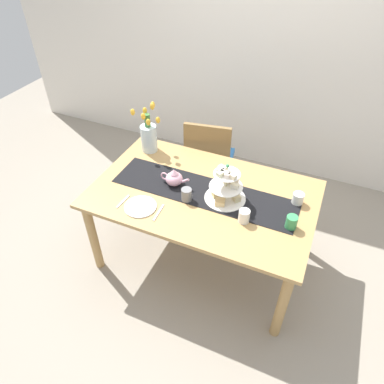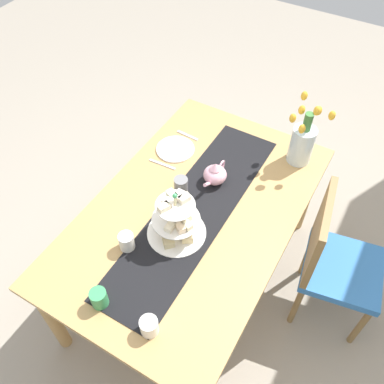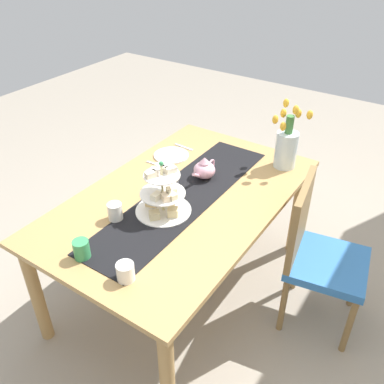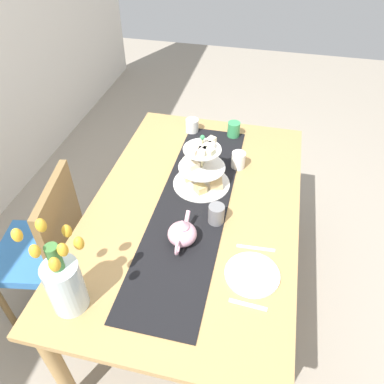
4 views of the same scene
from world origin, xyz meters
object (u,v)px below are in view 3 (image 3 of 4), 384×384
(dining_table, at_px, (182,209))
(knife_left, at_px, (158,165))
(fork_left, at_px, (184,147))
(tulip_vase, at_px, (287,145))
(teapot, at_px, (205,169))
(mug_grey, at_px, (172,176))
(cream_jug, at_px, (125,272))
(mug_white_text, at_px, (115,212))
(chair_left, at_px, (317,251))
(dinner_plate_left, at_px, (171,155))
(mug_orange, at_px, (82,249))
(tiered_cake_stand, at_px, (163,195))

(dining_table, distance_m, knife_left, 0.40)
(dining_table, distance_m, fork_left, 0.60)
(dining_table, relative_size, tulip_vase, 3.85)
(teapot, bearing_deg, mug_grey, -37.80)
(teapot, height_order, cream_jug, teapot)
(tulip_vase, bearing_deg, fork_left, -77.68)
(teapot, height_order, mug_white_text, teapot)
(chair_left, height_order, dinner_plate_left, chair_left)
(chair_left, xyz_separation_m, fork_left, (-0.25, -1.07, 0.22))
(dining_table, height_order, mug_orange, mug_orange)
(knife_left, bearing_deg, fork_left, 180.00)
(dinner_plate_left, height_order, mug_grey, mug_grey)
(tulip_vase, relative_size, knife_left, 2.51)
(tulip_vase, bearing_deg, knife_left, -56.87)
(dining_table, distance_m, mug_grey, 0.21)
(dining_table, height_order, knife_left, knife_left)
(mug_grey, bearing_deg, knife_left, -121.12)
(dinner_plate_left, height_order, fork_left, dinner_plate_left)
(tiered_cake_stand, height_order, cream_jug, tiered_cake_stand)
(cream_jug, xyz_separation_m, dinner_plate_left, (-1.01, -0.49, -0.04))
(tulip_vase, bearing_deg, teapot, -40.64)
(teapot, height_order, fork_left, teapot)
(fork_left, distance_m, mug_white_text, 0.87)
(fork_left, xyz_separation_m, mug_orange, (1.16, 0.23, 0.04))
(chair_left, height_order, knife_left, chair_left)
(dinner_plate_left, distance_m, mug_white_text, 0.73)
(mug_white_text, bearing_deg, mug_grey, 174.56)
(teapot, height_order, knife_left, teapot)
(dining_table, bearing_deg, cream_jug, 14.04)
(dining_table, xyz_separation_m, fork_left, (-0.49, -0.33, 0.10))
(dining_table, height_order, mug_grey, mug_grey)
(cream_jug, relative_size, knife_left, 0.50)
(dining_table, bearing_deg, tulip_vase, 151.83)
(mug_grey, bearing_deg, tulip_vase, 140.15)
(knife_left, xyz_separation_m, mug_white_text, (0.56, 0.16, 0.04))
(knife_left, relative_size, mug_white_text, 1.79)
(teapot, distance_m, mug_grey, 0.20)
(fork_left, bearing_deg, dining_table, 33.54)
(tiered_cake_stand, xyz_separation_m, knife_left, (-0.37, -0.33, -0.10))
(teapot, relative_size, mug_orange, 2.51)
(tiered_cake_stand, height_order, knife_left, tiered_cake_stand)
(dinner_plate_left, relative_size, fork_left, 1.53)
(cream_jug, relative_size, dinner_plate_left, 0.37)
(cream_jug, bearing_deg, tulip_vase, 172.23)
(dining_table, height_order, chair_left, chair_left)
(mug_grey, bearing_deg, mug_orange, 2.19)
(chair_left, xyz_separation_m, knife_left, (0.04, -1.07, 0.22))
(dinner_plate_left, distance_m, fork_left, 0.15)
(mug_white_text, bearing_deg, cream_jug, 48.20)
(mug_white_text, bearing_deg, chair_left, 123.67)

